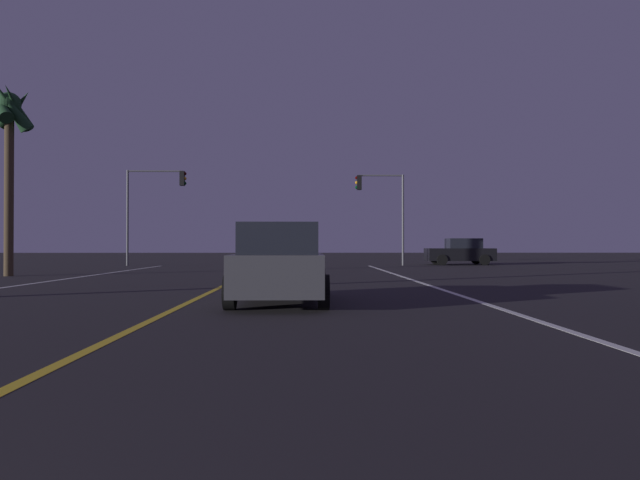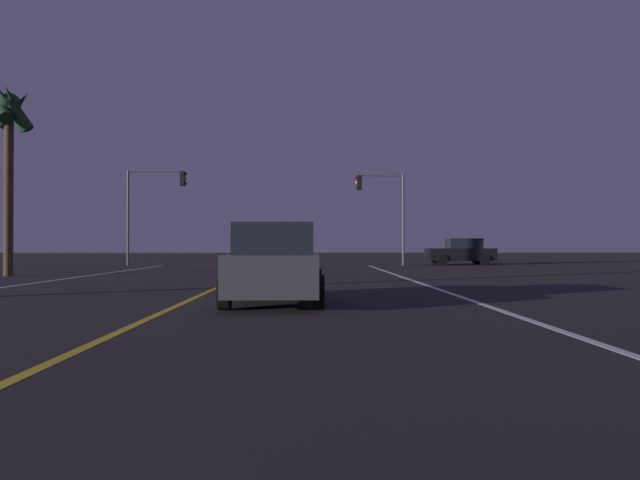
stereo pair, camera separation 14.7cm
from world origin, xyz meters
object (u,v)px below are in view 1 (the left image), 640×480
at_px(car_lead_same_lane, 280,265).
at_px(car_crossing_side, 461,252).
at_px(palm_tree_left_mid, 10,123).
at_px(traffic_light_near_right, 381,198).
at_px(traffic_light_near_left, 155,195).

relative_size(car_lead_same_lane, car_crossing_side, 1.00).
height_order(car_crossing_side, palm_tree_left_mid, palm_tree_left_mid).
relative_size(car_lead_same_lane, traffic_light_near_right, 0.76).
bearing_deg(traffic_light_near_left, traffic_light_near_right, 0.00).
bearing_deg(car_crossing_side, traffic_light_near_left, 3.89).
xyz_separation_m(traffic_light_near_right, palm_tree_left_mid, (-16.65, -12.09, 2.04)).
distance_m(car_crossing_side, palm_tree_left_mid, 26.33).
relative_size(traffic_light_near_right, palm_tree_left_mid, 0.72).
bearing_deg(car_lead_same_lane, traffic_light_near_left, 20.79).
bearing_deg(car_crossing_side, traffic_light_near_right, 13.77).
height_order(car_crossing_side, traffic_light_near_left, traffic_light_near_left).
height_order(traffic_light_near_left, palm_tree_left_mid, palm_tree_left_mid).
bearing_deg(palm_tree_left_mid, traffic_light_near_right, 35.98).
height_order(car_lead_same_lane, car_crossing_side, same).
distance_m(car_crossing_side, traffic_light_near_right, 6.46).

